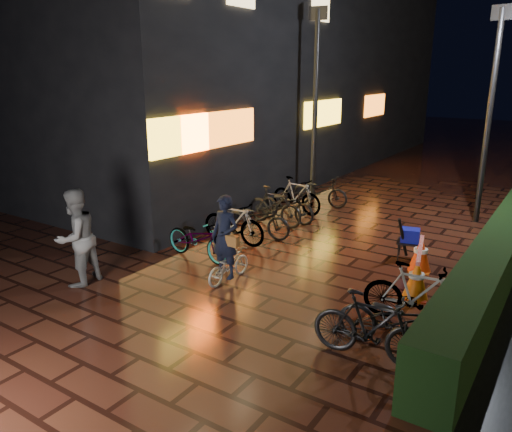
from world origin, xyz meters
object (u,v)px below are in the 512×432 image
Objects in this scene: bystander_person at (76,238)px; cyclist at (227,250)px; cart_assembly at (409,237)px; traffic_barrier at (419,266)px.

cyclist is at bearing 119.92° from bystander_person.
cyclist is 1.76× the size of cart_assembly.
traffic_barrier is 1.85× the size of cart_assembly.
bystander_person is 1.08× the size of cyclist.
cyclist is at bearing -148.13° from traffic_barrier.
traffic_barrier is at bearing 117.69° from bystander_person.
cart_assembly is (4.97, 4.90, -0.44)m from bystander_person.
cart_assembly is at bearing 114.85° from traffic_barrier.
cyclist is at bearing -129.32° from cart_assembly.
cart_assembly is at bearing 128.69° from bystander_person.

